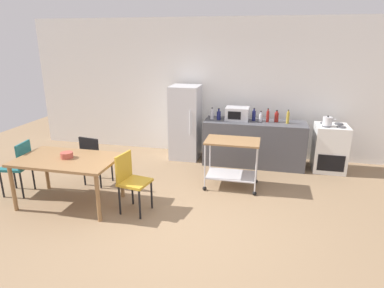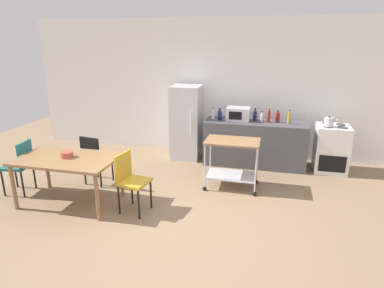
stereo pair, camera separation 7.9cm
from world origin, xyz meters
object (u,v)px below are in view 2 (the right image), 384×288
chair_mustard (130,178)px  bottle_soy_sauce (255,116)px  bottle_wine (262,118)px  kitchen_cart (232,156)px  bottle_olive_oil (220,115)px  refrigerator (187,123)px  microwave (238,114)px  fruit_bowl (67,155)px  bottle_vinegar (213,115)px  bottle_sparkling_water (278,117)px  bottle_sesame_oil (289,118)px  kettle (329,122)px  chair_teal (20,163)px  bottle_hot_sauce (269,117)px  dining_table (67,163)px  stove_oven (331,149)px  chair_black (95,156)px

chair_mustard → bottle_soy_sauce: (1.62, 2.44, 0.49)m
chair_mustard → bottle_wine: (1.76, 2.38, 0.47)m
kitchen_cart → bottle_soy_sauce: bottle_soy_sauce is taller
bottle_soy_sauce → bottle_olive_oil: bearing=-173.9°
refrigerator → bottle_olive_oil: (0.72, -0.10, 0.22)m
microwave → fruit_bowl: size_ratio=2.51×
kitchen_cart → bottle_vinegar: (-0.56, 1.22, 0.42)m
bottle_sparkling_water → fruit_bowl: 3.93m
chair_mustard → refrigerator: 2.49m
chair_mustard → microwave: microwave is taller
bottle_sesame_oil → bottle_wine: bearing=176.7°
chair_mustard → kettle: size_ratio=3.71×
chair_teal → bottle_hot_sauce: size_ratio=3.26×
dining_table → bottle_hot_sauce: bearing=39.3°
dining_table → bottle_hot_sauce: 3.78m
bottle_hot_sauce → bottle_sparkling_water: bottle_hot_sauce is taller
bottle_wine → bottle_sesame_oil: bearing=-3.3°
microwave → bottle_wine: (0.47, -0.03, -0.05)m
kitchen_cart → bottle_sparkling_water: bearing=60.3°
stove_oven → microwave: microwave is taller
bottle_hot_sauce → dining_table: bearing=-140.7°
microwave → chair_mustard: bearing=-118.1°
bottle_sesame_oil → bottle_vinegar: bearing=178.5°
bottle_soy_sauce → bottle_hot_sauce: 0.28m
bottle_vinegar → bottle_soy_sauce: bearing=3.4°
dining_table → chair_teal: (-0.99, 0.13, -0.15)m
chair_black → bottle_sesame_oil: 3.68m
bottle_vinegar → fruit_bowl: (-1.81, -2.38, -0.20)m
chair_black → chair_mustard: size_ratio=1.00×
dining_table → kitchen_cart: 2.64m
bottle_sesame_oil → fruit_bowl: 4.05m
chair_teal → bottle_sparkling_water: bottle_sparkling_water is taller
chair_black → kettle: size_ratio=3.71×
kitchen_cart → fruit_bowl: kitchen_cart is taller
chair_teal → microwave: 4.05m
chair_black → stove_oven: 4.41m
bottle_sparkling_water → chair_mustard: bearing=-130.3°
bottle_wine → kitchen_cart: bearing=-108.8°
chair_mustard → refrigerator: bearing=5.2°
dining_table → stove_oven: size_ratio=1.63×
kitchen_cart → microwave: size_ratio=1.98×
bottle_soy_sauce → bottle_sesame_oil: 0.66m
chair_black → microwave: bearing=-134.2°
bottle_hot_sauce → microwave: bearing=177.0°
bottle_sesame_oil → bottle_sparkling_water: bearing=160.1°
bottle_hot_sauce → bottle_sparkling_water: 0.18m
dining_table → fruit_bowl: size_ratio=8.18×
bottle_hot_sauce → kettle: bearing=-5.2°
fruit_bowl → chair_black: bearing=86.9°
stove_oven → refrigerator: (-2.90, 0.08, 0.32)m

